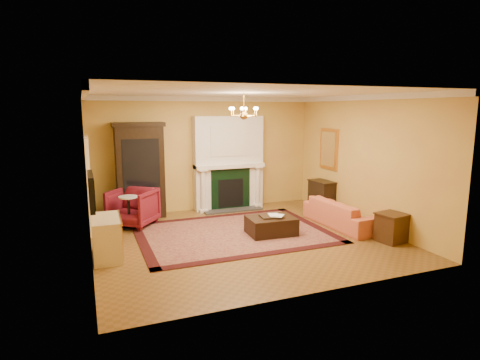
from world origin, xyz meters
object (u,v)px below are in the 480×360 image
china_cabinet (140,173)px  commode (107,238)px  end_table (391,228)px  console_table (322,197)px  wingback_armchair (133,206)px  coral_sofa (342,209)px  pedestal_table (129,210)px  leather_ottoman (271,225)px

china_cabinet → commode: bearing=-111.0°
end_table → console_table: 2.67m
wingback_armchair → china_cabinet: bearing=105.5°
coral_sofa → pedestal_table: bearing=68.8°
china_cabinet → commode: 2.89m
end_table → commode: bearing=167.7°
wingback_armchair → console_table: (4.82, -0.44, -0.08)m
pedestal_table → end_table: pedestal_table is taller
pedestal_table → coral_sofa: bearing=-18.9°
console_table → leather_ottoman: size_ratio=0.79×
coral_sofa → end_table: bearing=-171.3°
wingback_armchair → pedestal_table: bearing=-80.4°
china_cabinet → console_table: 4.73m
china_cabinet → pedestal_table: 1.21m
china_cabinet → console_table: size_ratio=2.87×
commode → pedestal_table: bearing=73.0°
pedestal_table → commode: bearing=-108.5°
china_cabinet → leather_ottoman: size_ratio=2.28×
commode → china_cabinet: bearing=71.1°
pedestal_table → end_table: (4.88, -2.89, -0.15)m
coral_sofa → console_table: bearing=-15.5°
end_table → pedestal_table: bearing=149.4°
wingback_armchair → coral_sofa: wingback_armchair is taller
wingback_armchair → pedestal_table: wingback_armchair is taller
coral_sofa → end_table: (0.26, -1.31, -0.12)m
china_cabinet → pedestal_table: bearing=-114.4°
console_table → commode: bearing=-168.9°
console_table → coral_sofa: bearing=-107.1°
pedestal_table → coral_sofa: coral_sofa is taller
leather_ottoman → china_cabinet: bearing=137.4°
china_cabinet → coral_sofa: 4.95m
commode → console_table: bearing=16.6°
china_cabinet → coral_sofa: size_ratio=1.10×
wingback_armchair → leather_ottoman: bearing=4.5°
wingback_armchair → end_table: 5.69m
wingback_armchair → leather_ottoman: 3.24m
wingback_armchair → pedestal_table: (-0.12, -0.22, -0.04)m
end_table → leather_ottoman: end_table is taller
china_cabinet → end_table: (4.48, -3.80, -0.85)m
coral_sofa → wingback_armchair: bearing=65.9°
leather_ottoman → end_table: bearing=-29.5°
pedestal_table → console_table: size_ratio=0.96×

